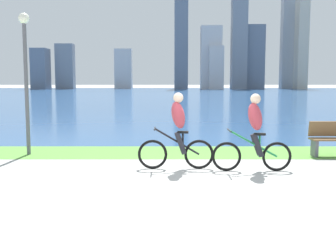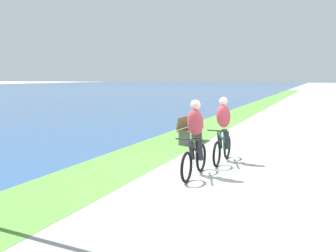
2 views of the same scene
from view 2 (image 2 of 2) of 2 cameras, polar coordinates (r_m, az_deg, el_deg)
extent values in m
plane|color=#9E9E99|center=(8.83, 8.89, -7.21)|extent=(300.00, 300.00, 0.00)
cube|color=#59933D|center=(9.81, -7.32, -5.70)|extent=(120.00, 2.01, 0.01)
torus|color=black|center=(8.10, 2.74, -6.06)|extent=(0.65, 0.06, 0.65)
torus|color=black|center=(9.06, 4.88, -4.65)|extent=(0.65, 0.06, 0.65)
cylinder|color=black|center=(8.54, 3.94, -3.39)|extent=(1.00, 0.04, 0.62)
cylinder|color=black|center=(8.67, 4.20, -3.57)|extent=(0.04, 0.04, 0.48)
cube|color=black|center=(8.63, 4.21, -1.88)|extent=(0.24, 0.10, 0.05)
cylinder|color=black|center=(8.03, 2.88, -1.97)|extent=(0.03, 0.52, 0.03)
ellipsoid|color=#BF3F4C|center=(8.48, 4.03, 0.55)|extent=(0.40, 0.36, 0.65)
sphere|color=beige|center=(8.44, 4.05, 3.12)|extent=(0.22, 0.22, 0.22)
cylinder|color=#26262D|center=(8.59, 4.73, -3.55)|extent=(0.27, 0.11, 0.49)
cylinder|color=#26262D|center=(8.65, 3.46, -3.46)|extent=(0.27, 0.11, 0.49)
torus|color=black|center=(9.55, 7.16, -4.11)|extent=(0.64, 0.06, 0.64)
torus|color=black|center=(10.59, 8.66, -3.02)|extent=(0.64, 0.06, 0.64)
cylinder|color=#268C4C|center=(10.04, 8.01, -1.92)|extent=(1.06, 0.04, 0.61)
cylinder|color=#268C4C|center=(10.18, 8.19, -2.08)|extent=(0.04, 0.04, 0.47)
cube|color=black|center=(10.15, 8.22, -0.66)|extent=(0.24, 0.10, 0.05)
cylinder|color=black|center=(9.50, 7.29, -0.69)|extent=(0.03, 0.52, 0.03)
ellipsoid|color=#BF3F4C|center=(10.00, 8.11, 1.42)|extent=(0.40, 0.36, 0.65)
sphere|color=beige|center=(9.96, 8.15, 3.59)|extent=(0.22, 0.22, 0.22)
cylinder|color=#26262D|center=(10.11, 8.67, -2.08)|extent=(0.27, 0.11, 0.49)
cylinder|color=#26262D|center=(10.15, 7.57, -2.01)|extent=(0.27, 0.11, 0.49)
cube|color=brown|center=(13.00, 3.38, -0.47)|extent=(1.50, 0.45, 0.04)
cube|color=brown|center=(13.04, 2.58, 0.66)|extent=(1.50, 0.11, 0.40)
cube|color=#595960|center=(13.65, 4.24, -1.07)|extent=(0.08, 0.37, 0.45)
cube|color=#595960|center=(12.43, 2.43, -1.87)|extent=(0.08, 0.37, 0.45)
camera|label=1|loc=(10.16, 61.72, 2.25)|focal=44.40mm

